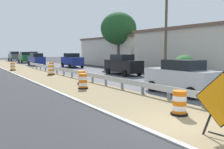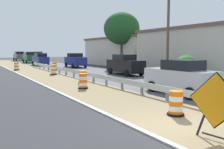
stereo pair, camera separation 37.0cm
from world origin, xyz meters
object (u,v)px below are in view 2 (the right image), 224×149
at_px(car_trailing_near_lane, 125,65).
at_px(car_trailing_far_lane, 19,56).
at_px(warning_sign_diamond, 215,103).
at_px(car_distant_b, 181,77).
at_px(traffic_barrel_mid, 83,78).
at_px(traffic_barrel_nearest, 176,104).
at_px(car_distant_a, 38,56).
at_px(utility_pole_near, 168,26).
at_px(traffic_barrel_close, 83,82).
at_px(traffic_barrel_farthest, 54,67).
at_px(car_mid_far_lane, 75,60).
at_px(car_lead_far_lane, 29,57).
at_px(car_lead_near_lane, 41,59).
at_px(traffic_barrel_far, 53,70).
at_px(traffic_barrel_farther, 16,67).

bearing_deg(car_trailing_near_lane, car_trailing_far_lane, -175.96).
relative_size(warning_sign_diamond, car_distant_b, 0.45).
bearing_deg(traffic_barrel_mid, traffic_barrel_nearest, -93.24).
height_order(car_distant_a, utility_pole_near, utility_pole_near).
height_order(traffic_barrel_close, car_trailing_near_lane, car_trailing_near_lane).
bearing_deg(traffic_barrel_farthest, car_distant_a, 80.12).
bearing_deg(traffic_barrel_farthest, car_trailing_far_lane, 87.68).
bearing_deg(traffic_barrel_farthest, traffic_barrel_mid, -98.43).
bearing_deg(car_trailing_near_lane, traffic_barrel_nearest, -27.61).
bearing_deg(car_mid_far_lane, traffic_barrel_mid, -18.79).
relative_size(traffic_barrel_nearest, traffic_barrel_close, 0.96).
bearing_deg(car_mid_far_lane, car_trailing_far_lane, -171.23).
distance_m(traffic_barrel_mid, car_lead_far_lane, 32.67).
relative_size(traffic_barrel_farthest, car_lead_far_lane, 0.21).
relative_size(traffic_barrel_farthest, car_lead_near_lane, 0.24).
distance_m(car_lead_far_lane, car_distant_a, 6.73).
bearing_deg(car_distant_a, warning_sign_diamond, -10.61).
distance_m(car_lead_near_lane, utility_pole_near, 24.01).
bearing_deg(warning_sign_diamond, car_lead_far_lane, -103.94).
xyz_separation_m(traffic_barrel_mid, traffic_barrel_farthest, (1.86, 12.53, 0.02)).
height_order(car_lead_near_lane, utility_pole_near, utility_pole_near).
xyz_separation_m(traffic_barrel_farthest, car_trailing_near_lane, (4.44, -8.93, 0.58)).
distance_m(traffic_barrel_mid, car_distant_b, 7.45).
bearing_deg(utility_pole_near, traffic_barrel_far, 141.22).
xyz_separation_m(traffic_barrel_far, utility_pole_near, (8.81, -7.08, 4.31)).
xyz_separation_m(traffic_barrel_far, traffic_barrel_farthest, (1.75, 5.13, 0.00)).
bearing_deg(warning_sign_diamond, car_trailing_near_lane, -124.23).
relative_size(car_trailing_far_lane, utility_pole_near, 0.49).
bearing_deg(car_distant_a, car_lead_near_lane, -14.36).
bearing_deg(traffic_barrel_far, car_distant_a, 78.59).
xyz_separation_m(warning_sign_diamond, traffic_barrel_far, (1.66, 19.66, -0.60)).
bearing_deg(car_lead_near_lane, car_lead_far_lane, -1.91).
relative_size(traffic_barrel_farther, car_distant_b, 0.22).
distance_m(traffic_barrel_close, car_lead_far_lane, 34.93).
bearing_deg(traffic_barrel_farther, car_trailing_near_lane, -53.87).
bearing_deg(traffic_barrel_nearest, car_trailing_near_lane, 63.05).
bearing_deg(car_trailing_far_lane, traffic_barrel_farthest, 177.29).
relative_size(car_mid_far_lane, car_trailing_far_lane, 1.00).
distance_m(traffic_barrel_nearest, traffic_barrel_farther, 25.08).
xyz_separation_m(traffic_barrel_close, utility_pole_near, (9.87, 2.49, 4.31)).
relative_size(warning_sign_diamond, car_trailing_far_lane, 0.43).
bearing_deg(car_mid_far_lane, car_distant_a, -178.41).
distance_m(traffic_barrel_close, traffic_barrel_farthest, 14.97).
relative_size(traffic_barrel_close, utility_pole_near, 0.11).
height_order(car_trailing_near_lane, car_distant_b, car_trailing_near_lane).
xyz_separation_m(warning_sign_diamond, car_mid_far_lane, (7.76, 28.60, -0.02)).
relative_size(traffic_barrel_nearest, traffic_barrel_farthest, 0.95).
bearing_deg(utility_pole_near, traffic_barrel_farthest, 120.05).
height_order(traffic_barrel_close, car_lead_near_lane, car_lead_near_lane).
distance_m(traffic_barrel_nearest, car_trailing_near_lane, 15.14).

